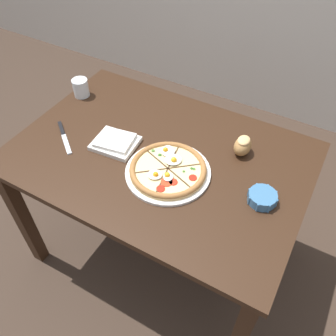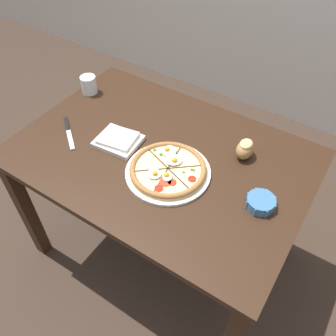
{
  "view_description": "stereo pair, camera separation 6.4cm",
  "coord_description": "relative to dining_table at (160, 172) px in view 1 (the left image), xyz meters",
  "views": [
    {
      "loc": [
        0.56,
        -0.93,
        1.83
      ],
      "look_at": [
        0.09,
        -0.08,
        0.8
      ],
      "focal_mm": 38.0,
      "sensor_mm": 36.0,
      "label": 1
    },
    {
      "loc": [
        0.62,
        -0.89,
        1.83
      ],
      "look_at": [
        0.09,
        -0.08,
        0.8
      ],
      "focal_mm": 38.0,
      "sensor_mm": 36.0,
      "label": 2
    }
  ],
  "objects": [
    {
      "name": "ground_plane",
      "position": [
        0.0,
        0.0,
        -0.66
      ],
      "size": [
        12.0,
        12.0,
        0.0
      ],
      "primitive_type": "plane",
      "color": "#3D2D23"
    },
    {
      "name": "dining_table",
      "position": [
        0.0,
        0.0,
        0.0
      ],
      "size": [
        1.25,
        0.86,
        0.77
      ],
      "color": "#331E11",
      "rests_on": "ground_plane"
    },
    {
      "name": "pizza",
      "position": [
        0.09,
        -0.08,
        0.13
      ],
      "size": [
        0.35,
        0.35,
        0.05
      ],
      "color": "white",
      "rests_on": "dining_table"
    },
    {
      "name": "ramekin_bowl",
      "position": [
        0.46,
        -0.03,
        0.13
      ],
      "size": [
        0.12,
        0.12,
        0.04
      ],
      "color": "teal",
      "rests_on": "dining_table"
    },
    {
      "name": "napkin_folded",
      "position": [
        -0.2,
        -0.04,
        0.13
      ],
      "size": [
        0.2,
        0.17,
        0.04
      ],
      "rotation": [
        0.0,
        0.0,
        0.09
      ],
      "color": "silver",
      "rests_on": "dining_table"
    },
    {
      "name": "bread_piece_near",
      "position": [
        0.3,
        0.18,
        0.15
      ],
      "size": [
        0.07,
        0.1,
        0.08
      ],
      "rotation": [
        0.0,
        0.0,
        1.54
      ],
      "color": "#B27F47",
      "rests_on": "dining_table"
    },
    {
      "name": "knife_main",
      "position": [
        -0.42,
        -0.12,
        0.11
      ],
      "size": [
        0.19,
        0.15,
        0.01
      ],
      "rotation": [
        0.0,
        0.0,
        -0.66
      ],
      "color": "silver",
      "rests_on": "dining_table"
    },
    {
      "name": "water_glass",
      "position": [
        -0.56,
        0.18,
        0.15
      ],
      "size": [
        0.08,
        0.08,
        0.09
      ],
      "color": "white",
      "rests_on": "dining_table"
    }
  ]
}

